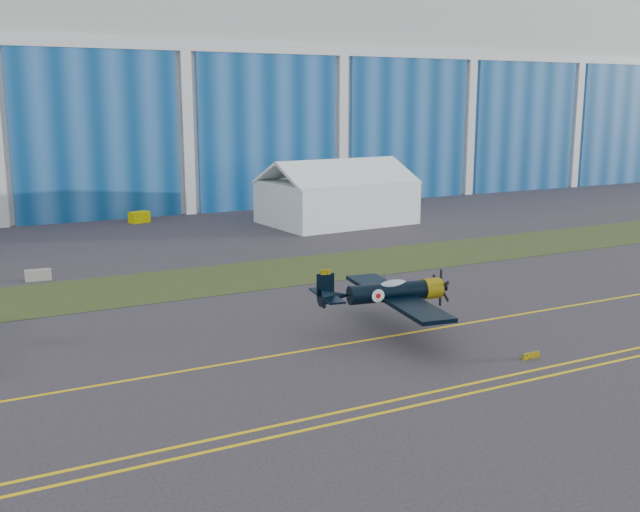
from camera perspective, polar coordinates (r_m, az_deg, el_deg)
ground at (r=44.57m, az=-17.52°, el=-7.24°), size 260.00×260.00×0.00m
grass_median at (r=57.89m, az=-19.98°, el=-3.03°), size 260.00×10.00×0.02m
taxiway_centreline at (r=39.92m, az=-16.22°, el=-9.39°), size 200.00×0.20×0.02m
edge_line_near at (r=31.39m, az=-12.64°, el=-15.20°), size 80.00×0.20×0.02m
edge_line_far at (r=32.26m, az=-13.11°, el=-14.45°), size 80.00×0.20×0.02m
guard_board_right at (r=43.60m, az=15.76°, el=-7.31°), size 1.20×0.15×0.35m
warbird at (r=45.82m, az=5.20°, el=-2.77°), size 11.13×12.79×3.42m
tent at (r=87.51m, az=1.26°, el=4.98°), size 17.05×13.08×7.52m
tug at (r=90.65m, az=-13.61°, el=2.90°), size 2.52×1.97×1.29m
barrier_b at (r=63.77m, az=-20.68°, el=-1.37°), size 2.05×0.78×0.90m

